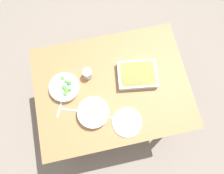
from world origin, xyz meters
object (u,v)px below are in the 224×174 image
side_plate (127,122)px  spoon_by_stew (77,111)px  broccoli_bowl (65,87)px  fork_on_table (117,119)px  stew_bowl (93,113)px  baking_dish (137,75)px  spoon_by_broccoli (61,102)px  drink_cup (88,74)px

side_plate → spoon_by_stew: side_plate is taller
broccoli_bowl → fork_on_table: size_ratio=1.39×
stew_bowl → broccoli_bowl: bearing=127.0°
stew_bowl → baking_dish: size_ratio=0.72×
broccoli_bowl → spoon_by_stew: 0.20m
stew_bowl → spoon_by_broccoli: size_ratio=1.40×
baking_dish → spoon_by_broccoli: (-0.61, -0.09, -0.03)m
stew_bowl → drink_cup: size_ratio=2.77×
broccoli_bowl → side_plate: bearing=-41.1°
stew_bowl → broccoli_bowl: (-0.18, 0.24, -0.00)m
stew_bowl → fork_on_table: stew_bowl is taller
drink_cup → spoon_by_stew: size_ratio=0.50×
broccoli_bowl → baking_dish: (0.57, -0.02, 0.00)m
stew_bowl → fork_on_table: size_ratio=1.42×
stew_bowl → fork_on_table: bearing=-26.8°
drink_cup → fork_on_table: 0.41m
fork_on_table → spoon_by_broccoli: bearing=151.2°
spoon_by_broccoli → fork_on_table: bearing=-28.8°
stew_bowl → spoon_by_stew: 0.13m
drink_cup → fork_on_table: size_ratio=0.51×
stew_bowl → spoon_by_stew: bearing=160.2°
baking_dish → spoon_by_stew: 0.54m
baking_dish → drink_cup: drink_cup is taller
broccoli_bowl → side_plate: (0.41, -0.36, -0.02)m
side_plate → fork_on_table: size_ratio=1.32×
side_plate → stew_bowl: bearing=152.6°
stew_bowl → fork_on_table: 0.19m
drink_cup → fork_on_table: (0.15, -0.38, -0.04)m
broccoli_bowl → fork_on_table: 0.47m
baking_dish → spoon_by_broccoli: bearing=-172.1°
spoon_by_stew → spoon_by_broccoli: bearing=139.7°
broccoli_bowl → fork_on_table: bearing=-43.0°
broccoli_bowl → drink_cup: size_ratio=2.71×
baking_dish → fork_on_table: bearing=-126.9°
broccoli_bowl → baking_dish: bearing=-2.0°
baking_dish → drink_cup: (-0.37, 0.09, 0.00)m
drink_cup → side_plate: (0.22, -0.42, -0.03)m
baking_dish → drink_cup: 0.38m
baking_dish → fork_on_table: size_ratio=1.97×
spoon_by_stew → fork_on_table: 0.31m
baking_dish → side_plate: baking_dish is taller
side_plate → fork_on_table: 0.08m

